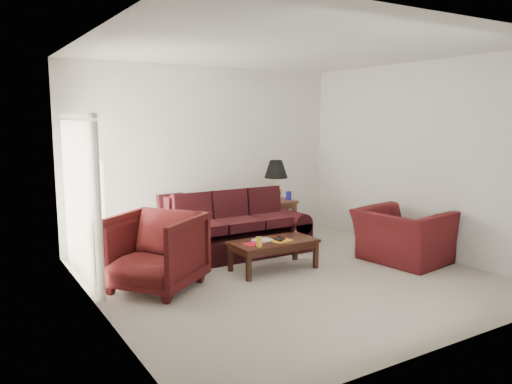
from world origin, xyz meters
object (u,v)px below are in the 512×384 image
(floor_lamp, at_px, (98,211))
(armchair_right, at_px, (403,236))
(coffee_table, at_px, (274,255))
(end_table, at_px, (275,218))
(armchair_left, at_px, (155,252))
(sofa, at_px, (236,226))

(floor_lamp, distance_m, armchair_right, 4.56)
(coffee_table, bearing_deg, armchair_right, -40.05)
(end_table, bearing_deg, armchair_left, -150.93)
(armchair_left, relative_size, coffee_table, 0.87)
(sofa, relative_size, armchair_left, 2.18)
(end_table, height_order, armchair_right, armchair_right)
(floor_lamp, bearing_deg, sofa, -23.86)
(floor_lamp, height_order, armchair_left, floor_lamp)
(end_table, bearing_deg, floor_lamp, 178.31)
(coffee_table, bearing_deg, end_table, 35.60)
(end_table, distance_m, armchair_left, 3.27)
(sofa, bearing_deg, end_table, 27.96)
(armchair_left, xyz_separation_m, coffee_table, (1.71, -0.10, -0.27))
(coffee_table, bearing_deg, armchair_left, 156.28)
(end_table, height_order, floor_lamp, floor_lamp)
(floor_lamp, bearing_deg, armchair_right, -32.55)
(armchair_right, bearing_deg, end_table, 9.08)
(end_table, bearing_deg, armchair_right, -73.18)
(end_table, relative_size, coffee_table, 0.55)
(end_table, xyz_separation_m, armchair_right, (0.71, -2.36, 0.06))
(end_table, relative_size, floor_lamp, 0.44)
(floor_lamp, relative_size, armchair_right, 1.26)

